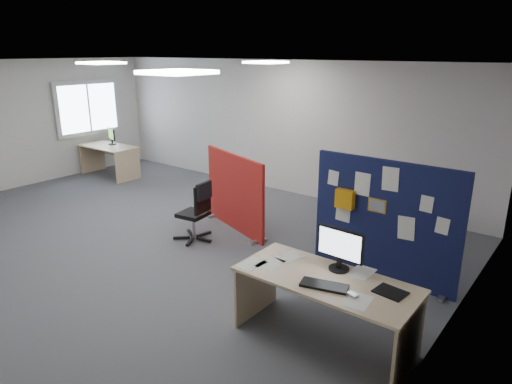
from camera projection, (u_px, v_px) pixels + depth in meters
The scene contains 18 objects.
floor at pixel (146, 239), 7.28m from camera, with size 9.00×9.00×0.00m, color #4B4D52.
ceiling at pixel (133, 63), 6.48m from camera, with size 9.00×7.00×0.02m, color white.
wall_back at pixel (275, 127), 9.52m from camera, with size 9.00×0.02×2.70m, color silver.
wall_left at pixel (2, 126), 9.52m from camera, with size 0.02×7.00×2.70m, color silver.
wall_right at pixel (449, 222), 4.24m from camera, with size 0.02×7.00×2.70m, color silver.
window at pixel (88, 108), 10.93m from camera, with size 0.06×1.70×1.30m.
ceiling_lights at pixel (184, 65), 6.79m from camera, with size 4.10×4.10×0.04m.
navy_divider at pixel (383, 221), 5.80m from camera, with size 1.93×0.30×1.60m.
main_desk at pixel (327, 291), 4.58m from camera, with size 1.80×0.80×0.73m.
monitor_main at pixel (340, 247), 4.60m from camera, with size 0.51×0.21×0.45m.
keyboard at pixel (324, 285), 4.34m from camera, with size 0.45×0.18×0.03m, color black.
mouse at pixel (353, 295), 4.16m from camera, with size 0.10×0.06×0.03m, color #97979C.
paper_tray at pixel (390, 292), 4.23m from camera, with size 0.28×0.22×0.01m, color black.
red_divider at pixel (235, 193), 7.51m from camera, with size 1.63×0.61×1.28m.
second_desk at pixel (110, 153), 10.76m from camera, with size 1.45×0.72×0.73m.
monitor_second at pixel (112, 136), 10.76m from camera, with size 0.41×0.19×0.38m.
office_chair at pixel (198, 208), 7.05m from camera, with size 0.63×0.63×0.96m.
desk_papers at pixel (304, 270), 4.65m from camera, with size 1.45×0.85×0.00m.
Camera 1 is at (5.52, -4.23, 2.89)m, focal length 32.00 mm.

